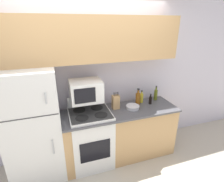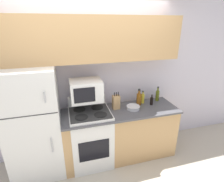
{
  "view_description": "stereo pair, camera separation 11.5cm",
  "coord_description": "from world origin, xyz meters",
  "views": [
    {
      "loc": [
        -0.54,
        -2.03,
        2.17
      ],
      "look_at": [
        0.22,
        0.26,
        1.24
      ],
      "focal_mm": 28.0,
      "sensor_mm": 36.0,
      "label": 1
    },
    {
      "loc": [
        -0.43,
        -2.07,
        2.17
      ],
      "look_at": [
        0.22,
        0.26,
        1.24
      ],
      "focal_mm": 28.0,
      "sensor_mm": 36.0,
      "label": 2
    }
  ],
  "objects": [
    {
      "name": "ground_plane",
      "position": [
        0.0,
        0.0,
        0.0
      ],
      "size": [
        12.0,
        12.0,
        0.0
      ],
      "primitive_type": "plane",
      "color": "beige"
    },
    {
      "name": "wall_back",
      "position": [
        0.0,
        0.66,
        1.27
      ],
      "size": [
        8.0,
        0.05,
        2.55
      ],
      "color": "silver",
      "rests_on": "ground_plane"
    },
    {
      "name": "lower_cabinets",
      "position": [
        0.37,
        0.29,
        0.44
      ],
      "size": [
        1.85,
        0.61,
        0.89
      ],
      "color": "tan",
      "rests_on": "ground_plane"
    },
    {
      "name": "refrigerator",
      "position": [
        -0.92,
        0.31,
        0.83
      ],
      "size": [
        0.74,
        0.65,
        1.65
      ],
      "color": "white",
      "rests_on": "ground_plane"
    },
    {
      "name": "upper_cabinets",
      "position": [
        0.0,
        0.46,
        1.97
      ],
      "size": [
        2.59,
        0.35,
        0.63
      ],
      "color": "tan",
      "rests_on": "refrigerator"
    },
    {
      "name": "stove",
      "position": [
        -0.13,
        0.28,
        0.48
      ],
      "size": [
        0.62,
        0.6,
        1.08
      ],
      "color": "white",
      "rests_on": "ground_plane"
    },
    {
      "name": "microwave",
      "position": [
        -0.15,
        0.37,
        1.24
      ],
      "size": [
        0.46,
        0.38,
        0.31
      ],
      "color": "white",
      "rests_on": "stove"
    },
    {
      "name": "knife_block",
      "position": [
        0.31,
        0.36,
        1.0
      ],
      "size": [
        0.11,
        0.09,
        0.29
      ],
      "color": "tan",
      "rests_on": "lower_cabinets"
    },
    {
      "name": "bowl",
      "position": [
        0.57,
        0.26,
        0.92
      ],
      "size": [
        0.22,
        0.22,
        0.06
      ],
      "color": "silver",
      "rests_on": "lower_cabinets"
    },
    {
      "name": "bottle_whiskey",
      "position": [
        0.72,
        0.39,
        1.0
      ],
      "size": [
        0.08,
        0.08,
        0.28
      ],
      "color": "brown",
      "rests_on": "lower_cabinets"
    },
    {
      "name": "bottle_olive_oil",
      "position": [
        1.11,
        0.46,
        0.99
      ],
      "size": [
        0.06,
        0.06,
        0.26
      ],
      "color": "#5B6619",
      "rests_on": "lower_cabinets"
    },
    {
      "name": "bottle_soy_sauce",
      "position": [
        0.93,
        0.33,
        0.96
      ],
      "size": [
        0.05,
        0.05,
        0.18
      ],
      "color": "black",
      "rests_on": "lower_cabinets"
    },
    {
      "name": "bottle_cooking_spray",
      "position": [
        0.82,
        0.44,
        0.97
      ],
      "size": [
        0.06,
        0.06,
        0.22
      ],
      "color": "gold",
      "rests_on": "lower_cabinets"
    }
  ]
}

